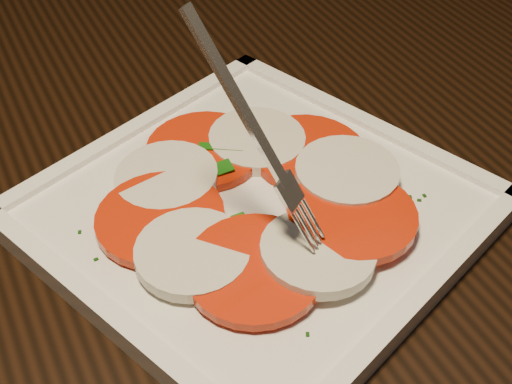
{
  "coord_description": "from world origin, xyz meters",
  "views": [
    {
      "loc": [
        -0.34,
        -0.22,
        1.16
      ],
      "look_at": [
        -0.14,
        0.14,
        0.78
      ],
      "focal_mm": 50.0,
      "sensor_mm": 36.0,
      "label": 1
    }
  ],
  "objects": [
    {
      "name": "table",
      "position": [
        -0.05,
        0.22,
        0.65
      ],
      "size": [
        1.24,
        0.86,
        0.75
      ],
      "rotation": [
        0.0,
        0.0,
        -0.05
      ],
      "color": "black",
      "rests_on": "ground"
    },
    {
      "name": "plate",
      "position": [
        -0.14,
        0.14,
        0.76
      ],
      "size": [
        0.4,
        0.4,
        0.01
      ],
      "primitive_type": "cube",
      "rotation": [
        0.0,
        0.0,
        0.32
      ],
      "color": "white",
      "rests_on": "table"
    },
    {
      "name": "caprese_salad",
      "position": [
        -0.14,
        0.14,
        0.77
      ],
      "size": [
        0.26,
        0.26,
        0.03
      ],
      "color": "red",
      "rests_on": "plate"
    },
    {
      "name": "fork",
      "position": [
        -0.16,
        0.12,
        0.87
      ],
      "size": [
        0.09,
        0.11,
        0.16
      ],
      "primitive_type": null,
      "rotation": [
        0.0,
        0.0,
        0.57
      ],
      "color": "white",
      "rests_on": "caprese_salad"
    }
  ]
}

